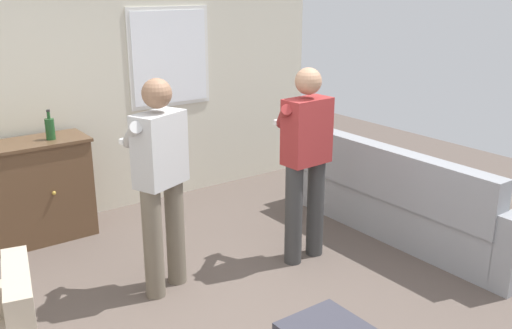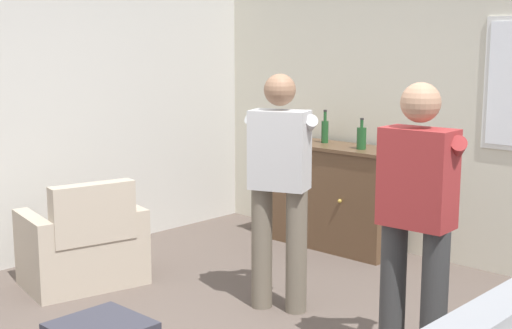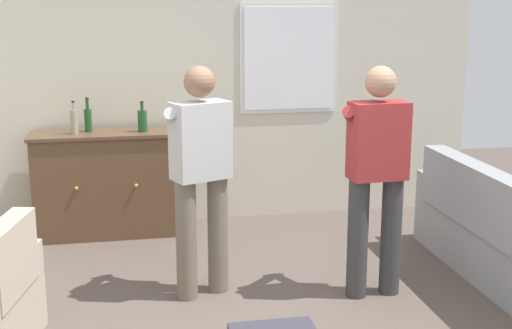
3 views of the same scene
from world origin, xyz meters
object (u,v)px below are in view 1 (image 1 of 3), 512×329
object	(u,v)px
couch	(398,201)
sideboard_cabinet	(18,195)
bottle_wine_green	(50,128)
person_standing_right	(305,156)
person_standing_left	(160,177)

from	to	relation	value
couch	sideboard_cabinet	world-z (taller)	sideboard_cabinet
couch	sideboard_cabinet	distance (m)	3.53
bottle_wine_green	person_standing_right	distance (m)	2.33
person_standing_left	person_standing_right	bearing A→B (deg)	-10.95
sideboard_cabinet	bottle_wine_green	xyz separation A→B (m)	(0.34, -0.05, 0.58)
sideboard_cabinet	person_standing_right	distance (m)	2.64
sideboard_cabinet	bottle_wine_green	world-z (taller)	bottle_wine_green
sideboard_cabinet	bottle_wine_green	size ratio (longest dim) A/B	4.82
couch	person_standing_right	bearing A→B (deg)	170.12
couch	person_standing_left	bearing A→B (deg)	169.54
person_standing_right	couch	bearing A→B (deg)	-9.88
couch	person_standing_right	xyz separation A→B (m)	(-1.03, 0.18, 0.59)
bottle_wine_green	person_standing_right	xyz separation A→B (m)	(1.58, -1.71, -0.13)
sideboard_cabinet	person_standing_right	world-z (taller)	person_standing_right
bottle_wine_green	person_standing_left	size ratio (longest dim) A/B	0.16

